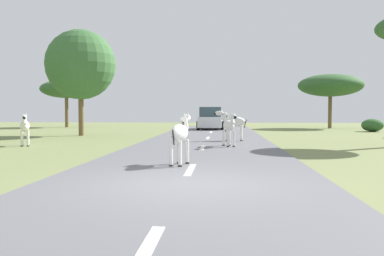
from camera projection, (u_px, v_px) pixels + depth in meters
ground_plane at (185, 187)px, 8.12m from camera, size 90.00×90.00×0.00m
road at (182, 186)px, 8.12m from camera, size 6.00×64.00×0.05m
lane_markings at (177, 194)px, 7.13m from camera, size 0.16×56.00×0.01m
zebra_0 at (229, 126)px, 16.79m from camera, size 0.65×1.42×1.37m
zebra_1 at (180, 133)px, 11.08m from camera, size 0.58×1.47×1.40m
zebra_2 at (25, 126)px, 17.56m from camera, size 0.84×1.38×1.39m
zebra_3 at (233, 122)px, 20.02m from camera, size 1.60×0.55×1.51m
car_0 at (211, 119)px, 32.68m from camera, size 2.15×4.41×1.74m
tree_1 at (81, 65)px, 24.86m from camera, size 4.16×4.16×6.34m
tree_2 at (66, 89)px, 37.85m from camera, size 4.67×4.67×4.30m
tree_3 at (330, 86)px, 35.52m from camera, size 5.44×5.44×4.62m
bush_1 at (372, 125)px, 29.85m from camera, size 1.54×1.39×0.92m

